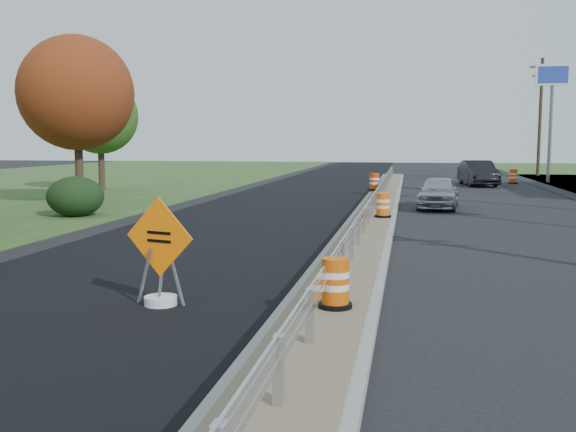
% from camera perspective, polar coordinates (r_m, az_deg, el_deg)
% --- Properties ---
extents(ground, '(140.00, 140.00, 0.00)m').
position_cam_1_polar(ground, '(16.23, 6.24, -3.33)').
color(ground, black).
rests_on(ground, ground).
extents(milled_overlay, '(7.20, 120.00, 0.01)m').
position_cam_1_polar(milled_overlay, '(26.69, -1.52, 0.65)').
color(milled_overlay, black).
rests_on(milled_overlay, ground).
extents(median, '(1.60, 55.00, 0.23)m').
position_cam_1_polar(median, '(24.13, 7.73, 0.19)').
color(median, gray).
rests_on(median, ground).
extents(guardrail, '(0.10, 46.15, 0.72)m').
position_cam_1_polar(guardrail, '(25.06, 7.87, 1.85)').
color(guardrail, silver).
rests_on(guardrail, median).
extents(pylon_sign_north, '(2.20, 0.30, 7.90)m').
position_cam_1_polar(pylon_sign_north, '(47.02, 22.44, 10.65)').
color(pylon_sign_north, slate).
rests_on(pylon_sign_north, ground).
extents(utility_pole_north, '(1.90, 0.26, 9.40)m').
position_cam_1_polar(utility_pole_north, '(55.94, 21.51, 8.39)').
color(utility_pole_north, '#473523').
rests_on(utility_pole_north, ground).
extents(hedge_north, '(2.09, 2.09, 1.52)m').
position_cam_1_polar(hedge_north, '(25.20, -18.37, 1.67)').
color(hedge_north, black).
rests_on(hedge_north, ground).
extents(tree_near_red, '(4.95, 4.95, 7.35)m').
position_cam_1_polar(tree_near_red, '(29.65, -18.30, 10.32)').
color(tree_near_red, '#473523').
rests_on(tree_near_red, ground).
extents(tree_near_back, '(4.29, 4.29, 6.37)m').
position_cam_1_polar(tree_near_back, '(38.09, -16.39, 8.52)').
color(tree_near_back, '#473523').
rests_on(tree_near_back, ground).
extents(caution_sign, '(1.32, 0.57, 1.87)m').
position_cam_1_polar(caution_sign, '(11.22, -11.28, -5.45)').
color(caution_sign, white).
rests_on(caution_sign, ground).
extents(barrel_median_near, '(0.53, 0.53, 0.78)m').
position_cam_1_polar(barrel_median_near, '(10.03, 4.23, -6.04)').
color(barrel_median_near, black).
rests_on(barrel_median_near, median).
extents(barrel_median_mid, '(0.56, 0.56, 0.83)m').
position_cam_1_polar(barrel_median_mid, '(22.02, 8.45, 0.92)').
color(barrel_median_mid, black).
rests_on(barrel_median_mid, median).
extents(barrel_median_far, '(0.62, 0.62, 0.91)m').
position_cam_1_polar(barrel_median_far, '(33.90, 7.69, 2.99)').
color(barrel_median_far, black).
rests_on(barrel_median_far, median).
extents(barrel_shoulder_far, '(0.65, 0.65, 0.96)m').
position_cam_1_polar(barrel_shoulder_far, '(45.16, 19.39, 3.32)').
color(barrel_shoulder_far, black).
rests_on(barrel_shoulder_far, ground).
extents(car_silver, '(2.02, 4.12, 1.35)m').
position_cam_1_polar(car_silver, '(27.62, 13.22, 2.07)').
color(car_silver, '#A7A8AC').
rests_on(car_silver, ground).
extents(car_dark_mid, '(2.32, 5.01, 1.59)m').
position_cam_1_polar(car_dark_mid, '(42.44, 16.54, 3.68)').
color(car_dark_mid, black).
rests_on(car_dark_mid, ground).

